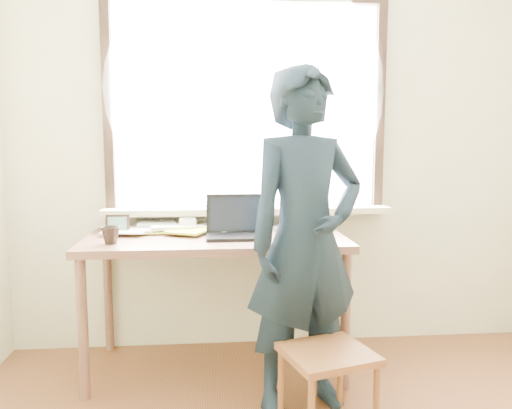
{
  "coord_description": "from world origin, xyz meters",
  "views": [
    {
      "loc": [
        -0.43,
        -1.3,
        1.36
      ],
      "look_at": [
        -0.23,
        0.95,
        1.08
      ],
      "focal_mm": 35.0,
      "sensor_mm": 36.0,
      "label": 1
    }
  ],
  "objects": [
    {
      "name": "laptop",
      "position": [
        -0.29,
        1.6,
        0.87
      ],
      "size": [
        0.35,
        0.29,
        0.24
      ],
      "color": "black",
      "rests_on": "desk"
    },
    {
      "name": "work_chair",
      "position": [
        0.1,
        0.9,
        0.33
      ],
      "size": [
        0.48,
        0.46,
        0.4
      ],
      "color": "brown",
      "rests_on": "ground"
    },
    {
      "name": "room_shell",
      "position": [
        -0.02,
        0.2,
        1.64
      ],
      "size": [
        3.52,
        4.02,
        2.61
      ],
      "color": "beige",
      "rests_on": "ground"
    },
    {
      "name": "mug_dark",
      "position": [
        -0.99,
        1.44,
        0.86
      ],
      "size": [
        0.12,
        0.12,
        0.1
      ],
      "primitive_type": "imported",
      "rotation": [
        0.0,
        0.0,
        -0.19
      ],
      "color": "black",
      "rests_on": "desk"
    },
    {
      "name": "desk",
      "position": [
        -0.41,
        1.63,
        0.73
      ],
      "size": [
        1.52,
        0.76,
        0.82
      ],
      "color": "brown",
      "rests_on": "ground"
    },
    {
      "name": "book_a",
      "position": [
        -0.8,
        1.85,
        0.83
      ],
      "size": [
        0.27,
        0.3,
        0.02
      ],
      "primitive_type": "imported",
      "rotation": [
        0.0,
        0.0,
        0.42
      ],
      "color": "white",
      "rests_on": "desk"
    },
    {
      "name": "person",
      "position": [
        0.03,
        1.13,
        0.87
      ],
      "size": [
        0.74,
        0.6,
        1.74
      ],
      "primitive_type": "imported",
      "rotation": [
        0.0,
        0.0,
        0.33
      ],
      "color": "black",
      "rests_on": "ground"
    },
    {
      "name": "picture_frame",
      "position": [
        -1.0,
        1.73,
        0.87
      ],
      "size": [
        0.14,
        0.02,
        0.11
      ],
      "color": "black",
      "rests_on": "desk"
    },
    {
      "name": "book_b",
      "position": [
        -0.01,
        1.89,
        0.83
      ],
      "size": [
        0.29,
        0.31,
        0.02
      ],
      "primitive_type": "imported",
      "rotation": [
        0.0,
        0.0,
        -0.6
      ],
      "color": "white",
      "rests_on": "desk"
    },
    {
      "name": "mouse",
      "position": [
        0.05,
        1.53,
        0.83
      ],
      "size": [
        0.09,
        0.06,
        0.03
      ],
      "primitive_type": "ellipsoid",
      "color": "black",
      "rests_on": "desk"
    },
    {
      "name": "mug_white",
      "position": [
        -0.58,
        1.79,
        0.86
      ],
      "size": [
        0.14,
        0.14,
        0.09
      ],
      "primitive_type": "imported",
      "rotation": [
        0.0,
        0.0,
        0.32
      ],
      "color": "white",
      "rests_on": "desk"
    },
    {
      "name": "desk_clutter",
      "position": [
        -0.65,
        1.8,
        0.84
      ],
      "size": [
        0.88,
        0.5,
        0.04
      ],
      "color": "white",
      "rests_on": "desk"
    }
  ]
}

